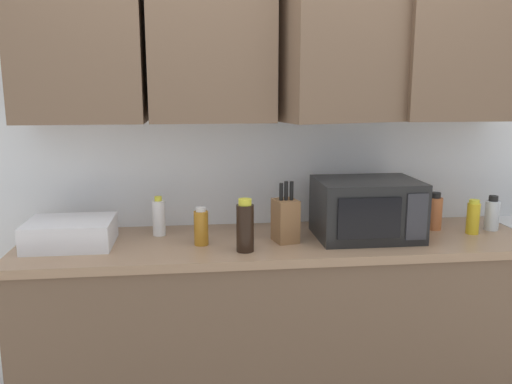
{
  "coord_description": "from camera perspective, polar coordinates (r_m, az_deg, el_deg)",
  "views": [
    {
      "loc": [
        -0.39,
        -2.68,
        1.61
      ],
      "look_at": [
        -0.1,
        -0.25,
        1.12
      ],
      "focal_mm": 36.72,
      "sensor_mm": 36.0,
      "label": 1
    }
  ],
  "objects": [
    {
      "name": "bottle_soy_dark",
      "position": [
        2.29,
        -1.2,
        -3.78
      ],
      "size": [
        0.08,
        0.08,
        0.24
      ],
      "color": "black",
      "rests_on": "counter_run"
    },
    {
      "name": "bottle_amber_vinegar",
      "position": [
        2.41,
        -6.0,
        -3.83
      ],
      "size": [
        0.07,
        0.07,
        0.18
      ],
      "color": "#AD701E",
      "rests_on": "counter_run"
    },
    {
      "name": "microwave",
      "position": [
        2.56,
        11.96,
        -1.8
      ],
      "size": [
        0.48,
        0.37,
        0.28
      ],
      "color": "black",
      "rests_on": "counter_run"
    },
    {
      "name": "wall_back_with_cabinets",
      "position": [
        2.64,
        1.82,
        10.59
      ],
      "size": [
        3.3,
        0.49,
        2.6
      ],
      "color": "white",
      "rests_on": "ground_plane"
    },
    {
      "name": "knife_block",
      "position": [
        2.44,
        3.23,
        -3.03
      ],
      "size": [
        0.12,
        0.14,
        0.29
      ],
      "color": "brown",
      "rests_on": "counter_run"
    },
    {
      "name": "bottle_spice_jar",
      "position": [
        2.8,
        18.86,
        -2.1
      ],
      "size": [
        0.08,
        0.08,
        0.19
      ],
      "color": "#BC6638",
      "rests_on": "counter_run"
    },
    {
      "name": "counter_run",
      "position": [
        2.68,
        2.41,
        -14.35
      ],
      "size": [
        2.43,
        0.63,
        0.9
      ],
      "color": "brown",
      "rests_on": "ground_plane"
    },
    {
      "name": "dish_rack",
      "position": [
        2.53,
        -19.54,
        -4.22
      ],
      "size": [
        0.38,
        0.3,
        0.12
      ],
      "primitive_type": "cube",
      "color": "silver",
      "rests_on": "counter_run"
    },
    {
      "name": "bottle_yellow_mustard",
      "position": [
        2.79,
        22.57,
        -2.56
      ],
      "size": [
        0.06,
        0.06,
        0.17
      ],
      "color": "gold",
      "rests_on": "counter_run"
    },
    {
      "name": "bottle_clear_tall",
      "position": [
        2.9,
        24.32,
        -2.22
      ],
      "size": [
        0.07,
        0.07,
        0.18
      ],
      "color": "silver",
      "rests_on": "counter_run"
    },
    {
      "name": "bottle_white_jar",
      "position": [
        2.59,
        -10.54,
        -2.72
      ],
      "size": [
        0.06,
        0.06,
        0.19
      ],
      "color": "white",
      "rests_on": "counter_run"
    }
  ]
}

